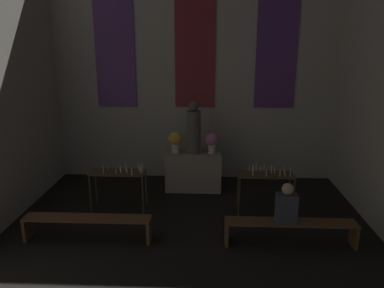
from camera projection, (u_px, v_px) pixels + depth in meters
The scene contains 10 objects.
wall_back at pixel (195, 63), 9.47m from camera, with size 7.45×0.16×5.99m.
altar at pixel (193, 171), 9.23m from camera, with size 1.35×0.61×0.94m.
statue at pixel (194, 130), 8.95m from camera, with size 0.34×0.34×1.27m.
flower_vase_left at pixel (175, 140), 9.04m from camera, with size 0.34×0.34×0.53m.
flower_vase_right at pixel (212, 141), 9.00m from camera, with size 0.34×0.34×0.53m.
candle_rack_left at pixel (119, 177), 8.06m from camera, with size 1.18×0.49×1.05m.
candle_rack_right at pixel (266, 179), 7.92m from camera, with size 1.18×0.49×1.06m.
pew_back_left at pixel (87, 223), 6.86m from camera, with size 2.34×0.36×0.46m.
pew_back_right at pixel (290, 227), 6.70m from camera, with size 2.34×0.36×0.46m.
person_seated at pixel (287, 205), 6.59m from camera, with size 0.36×0.24×0.73m.
Camera 1 is at (0.36, 2.29, 3.57)m, focal length 35.00 mm.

